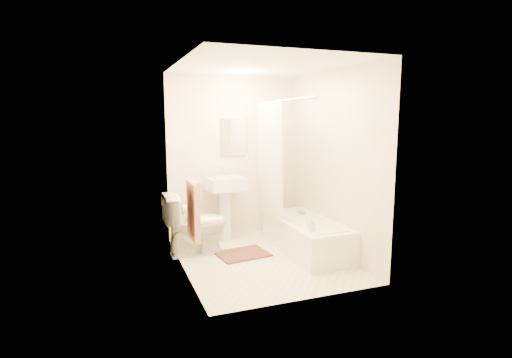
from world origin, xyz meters
name	(u,v)px	position (x,y,z in m)	size (l,w,h in m)	color
floor	(263,259)	(0.00, 0.00, 0.00)	(2.40, 2.40, 0.00)	beige
ceiling	(263,65)	(0.00, 0.00, 2.40)	(2.40, 2.40, 0.00)	white
wall_back	(234,157)	(0.00, 1.20, 1.20)	(2.00, 0.02, 2.40)	beige
wall_left	(182,170)	(-1.00, 0.00, 1.20)	(0.02, 2.40, 2.40)	beige
wall_right	(334,163)	(1.00, 0.00, 1.20)	(0.02, 2.40, 2.40)	beige
mirror	(234,137)	(0.00, 1.18, 1.50)	(0.40, 0.03, 0.55)	white
curtain_rod	(283,100)	(0.30, 0.10, 2.00)	(0.03, 0.03, 1.70)	silver
shower_curtain	(270,159)	(0.30, 0.50, 1.22)	(0.04, 0.80, 1.55)	silver
towel_bar	(190,181)	(-0.96, -0.25, 1.10)	(0.02, 0.02, 0.60)	silver
towel	(193,210)	(-0.93, -0.25, 0.78)	(0.06, 0.45, 0.66)	#CC7266
toilet_paper	(187,210)	(-0.93, 0.12, 0.70)	(0.12, 0.12, 0.11)	white
toilet	(195,224)	(-0.75, 0.52, 0.40)	(0.46, 0.82, 0.80)	white
sink	(226,206)	(-0.21, 0.95, 0.51)	(0.52, 0.42, 1.02)	white
bathtub	(306,236)	(0.67, 0.10, 0.21)	(0.66, 1.51, 0.43)	white
bath_mat	(243,254)	(-0.19, 0.25, 0.01)	(0.65, 0.49, 0.02)	#49201B
soap_bottle	(311,224)	(0.48, -0.38, 0.51)	(0.08, 0.08, 0.18)	white
scrub_brush	(301,212)	(0.76, 0.46, 0.45)	(0.06, 0.20, 0.04)	green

